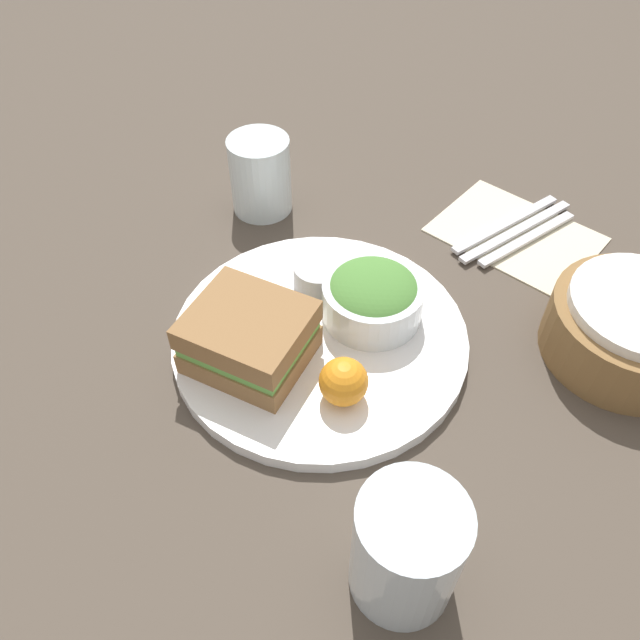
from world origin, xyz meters
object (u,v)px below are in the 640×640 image
(knife, at_px, (516,231))
(dressing_cup, at_px, (319,275))
(plate, at_px, (320,337))
(water_glass, at_px, (260,175))
(drink_glass, at_px, (407,550))
(sandwich, at_px, (249,337))
(spoon, at_px, (527,239))
(bread_basket, at_px, (631,328))
(fork, at_px, (506,224))
(salad_bowl, at_px, (373,296))

(knife, bearing_deg, dressing_cup, 167.28)
(plate, height_order, water_glass, water_glass)
(plate, xyz_separation_m, drink_glass, (0.15, 0.21, 0.05))
(sandwich, distance_m, spoon, 0.39)
(knife, height_order, spoon, same)
(knife, xyz_separation_m, water_glass, (0.17, -0.28, 0.04))
(sandwich, relative_size, bread_basket, 0.80)
(sandwich, height_order, spoon, sandwich)
(dressing_cup, height_order, fork, dressing_cup)
(sandwich, bearing_deg, drink_glass, 72.98)
(sandwich, bearing_deg, salad_bowl, 156.49)
(bread_basket, xyz_separation_m, knife, (-0.10, -0.18, -0.03))
(bread_basket, bearing_deg, water_glass, -81.15)
(water_glass, bearing_deg, bread_basket, 98.85)
(plate, relative_size, spoon, 1.92)
(plate, height_order, drink_glass, drink_glass)
(plate, distance_m, salad_bowl, 0.07)
(dressing_cup, distance_m, drink_glass, 0.33)
(sandwich, distance_m, dressing_cup, 0.13)
(plate, xyz_separation_m, water_glass, (-0.13, -0.21, 0.04))
(dressing_cup, xyz_separation_m, knife, (-0.25, 0.12, -0.02))
(plate, xyz_separation_m, bread_basket, (-0.20, 0.25, 0.03))
(bread_basket, bearing_deg, fork, -117.53)
(knife, relative_size, spoon, 1.17)
(salad_bowl, xyz_separation_m, fork, (-0.25, 0.03, -0.04))
(sandwich, distance_m, salad_bowl, 0.14)
(drink_glass, bearing_deg, plate, -124.39)
(bread_basket, bearing_deg, dressing_cup, -63.71)
(salad_bowl, distance_m, dressing_cup, 0.07)
(dressing_cup, relative_size, drink_glass, 0.50)
(drink_glass, height_order, bread_basket, drink_glass)
(spoon, bearing_deg, salad_bowl, 178.33)
(fork, bearing_deg, spoon, -90.00)
(bread_basket, bearing_deg, spoon, -120.27)
(dressing_cup, bearing_deg, bread_basket, 116.29)
(plate, relative_size, dressing_cup, 5.51)
(drink_glass, bearing_deg, spoon, -164.07)
(drink_glass, xyz_separation_m, knife, (-0.45, -0.14, -0.05))
(sandwich, relative_size, dressing_cup, 2.36)
(water_glass, bearing_deg, sandwich, 42.38)
(bread_basket, xyz_separation_m, fork, (-0.10, -0.20, -0.03))
(spoon, bearing_deg, water_glass, 132.02)
(plate, relative_size, salad_bowl, 2.90)
(sandwich, height_order, knife, sandwich)
(drink_glass, bearing_deg, dressing_cup, -127.32)
(sandwich, bearing_deg, plate, 156.25)
(knife, bearing_deg, water_glass, 134.11)
(water_glass, bearing_deg, salad_bowl, 73.19)
(sandwich, xyz_separation_m, knife, (-0.37, 0.10, -0.04))
(sandwich, distance_m, knife, 0.39)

